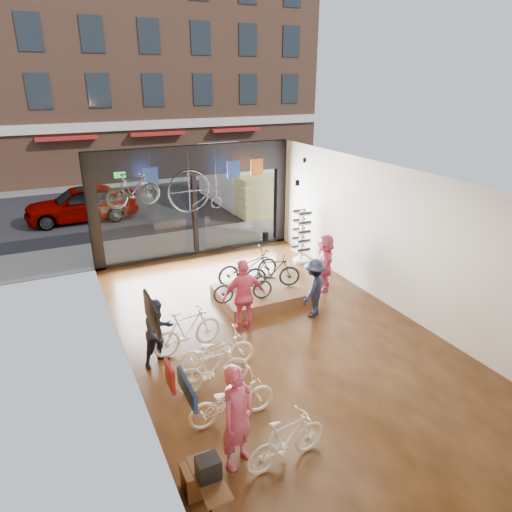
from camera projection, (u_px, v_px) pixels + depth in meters
ground_plane at (275, 333)px, 11.26m from camera, size 7.00×12.00×0.04m
ceiling at (278, 179)px, 9.86m from camera, size 7.00×12.00×0.04m
wall_left at (121, 289)px, 9.15m from camera, size 0.04×12.00×3.80m
wall_right at (394, 239)px, 11.98m from camera, size 0.04×12.00×3.80m
wall_back at (509, 429)px, 5.50m from camera, size 7.00×0.04×3.80m
storefront at (194, 202)px, 15.61m from camera, size 7.00×0.26×3.80m
exit_sign at (120, 175)px, 14.12m from camera, size 0.35×0.06×0.18m
street_road at (142, 198)px, 23.87m from camera, size 30.00×18.00×0.02m
sidewalk_near at (187, 242)px, 17.29m from camera, size 30.00×2.40×0.12m
sidewalk_far at (127, 182)px, 27.20m from camera, size 30.00×2.00×0.12m
opposite_building at (107, 57)px, 26.77m from camera, size 26.00×5.00×14.00m
street_car at (81, 203)px, 19.77m from camera, size 4.63×1.86×1.58m
box_truck at (244, 180)px, 21.66m from camera, size 2.27×6.81×2.68m
floor_bike_1 at (287, 440)px, 7.29m from camera, size 1.54×0.58×0.90m
floor_bike_2 at (232, 400)px, 8.22m from camera, size 1.66×0.59×0.87m
floor_bike_3 at (212, 369)px, 9.04m from camera, size 1.58×0.53×0.94m
floor_bike_4 at (217, 351)px, 9.72m from camera, size 1.68×0.74×0.86m
floor_bike_5 at (188, 330)px, 10.34m from camera, size 1.77×0.78×1.03m
display_platform at (261, 294)px, 12.89m from camera, size 2.40×1.80×0.30m
display_bike_left at (243, 286)px, 12.02m from camera, size 1.68×0.80×0.85m
display_bike_mid at (273, 272)px, 12.82m from camera, size 1.62×0.93×0.94m
display_bike_right at (248, 266)px, 13.13m from camera, size 1.88×0.70×0.98m
customer_0 at (237, 416)px, 7.12m from camera, size 0.80×0.70×1.83m
customer_1 at (159, 332)px, 9.76m from camera, size 0.92×0.84×1.55m
customer_2 at (244, 296)px, 11.02m from camera, size 1.11×0.50×1.86m
customer_3 at (314, 288)px, 11.76m from camera, size 1.18×1.06×1.59m
customer_5 at (325, 262)px, 13.29m from camera, size 1.35×1.55×1.69m
sunglasses_rack at (301, 236)px, 15.25m from camera, size 0.54×0.45×1.81m
wall_merch at (181, 421)px, 6.49m from camera, size 0.40×2.40×2.60m
penny_farthing at (198, 192)px, 14.38m from camera, size 1.70×0.06×1.36m
hung_bike at (133, 190)px, 12.78m from camera, size 1.63×0.71×0.95m
jersey_left at (151, 177)px, 13.88m from camera, size 0.45×0.03×0.55m
jersey_mid at (234, 169)px, 14.97m from camera, size 0.45×0.03×0.55m
jersey_right at (257, 167)px, 15.31m from camera, size 0.45×0.03×0.55m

